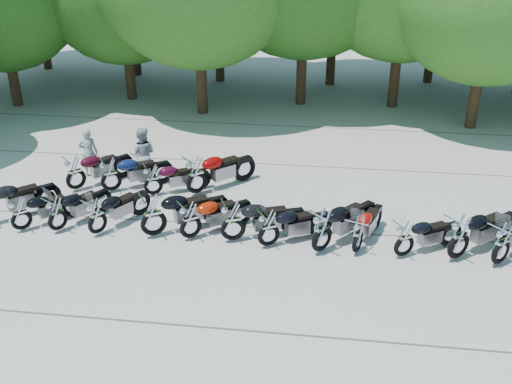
# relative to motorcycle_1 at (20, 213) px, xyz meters

# --- Properties ---
(ground) EXTENTS (90.00, 90.00, 0.00)m
(ground) POSITION_rel_motorcycle_1_xyz_m (6.38, -0.46, -0.57)
(ground) COLOR gray
(ground) RESTS_ON ground
(motorcycle_1) EXTENTS (1.89, 1.86, 1.15)m
(motorcycle_1) POSITION_rel_motorcycle_1_xyz_m (0.00, 0.00, 0.00)
(motorcycle_1) COLOR black
(motorcycle_1) RESTS_ON ground
(motorcycle_2) EXTENTS (1.63, 2.11, 1.18)m
(motorcycle_2) POSITION_rel_motorcycle_1_xyz_m (1.00, 0.11, 0.01)
(motorcycle_2) COLOR black
(motorcycle_2) RESTS_ON ground
(motorcycle_3) EXTENTS (1.66, 2.17, 1.21)m
(motorcycle_3) POSITION_rel_motorcycle_1_xyz_m (2.15, 0.07, 0.03)
(motorcycle_3) COLOR black
(motorcycle_3) RESTS_ON ground
(motorcycle_4) EXTENTS (2.56, 1.99, 1.43)m
(motorcycle_4) POSITION_rel_motorcycle_1_xyz_m (3.71, 0.14, 0.14)
(motorcycle_4) COLOR black
(motorcycle_4) RESTS_ON ground
(motorcycle_5) EXTENTS (2.14, 1.91, 1.25)m
(motorcycle_5) POSITION_rel_motorcycle_1_xyz_m (4.73, 0.15, 0.05)
(motorcycle_5) COLOR #9A1C05
(motorcycle_5) RESTS_ON ground
(motorcycle_6) EXTENTS (2.48, 1.53, 1.34)m
(motorcycle_6) POSITION_rel_motorcycle_1_xyz_m (5.88, 0.16, 0.10)
(motorcycle_6) COLOR black
(motorcycle_6) RESTS_ON ground
(motorcycle_7) EXTENTS (2.18, 1.66, 1.21)m
(motorcycle_7) POSITION_rel_motorcycle_1_xyz_m (6.85, 0.00, 0.03)
(motorcycle_7) COLOR black
(motorcycle_7) RESTS_ON ground
(motorcycle_8) EXTENTS (2.18, 2.39, 1.41)m
(motorcycle_8) POSITION_rel_motorcycle_1_xyz_m (8.23, -0.09, 0.13)
(motorcycle_8) COLOR black
(motorcycle_8) RESTS_ON ground
(motorcycle_9) EXTENTS (1.34, 2.15, 1.17)m
(motorcycle_9) POSITION_rel_motorcycle_1_xyz_m (9.15, 0.01, 0.01)
(motorcycle_9) COLOR #A00905
(motorcycle_9) RESTS_ON ground
(motorcycle_10) EXTENTS (2.08, 1.59, 1.16)m
(motorcycle_10) POSITION_rel_motorcycle_1_xyz_m (10.32, -0.05, 0.01)
(motorcycle_10) COLOR black
(motorcycle_10) RESTS_ON ground
(motorcycle_11) EXTENTS (2.43, 2.16, 1.42)m
(motorcycle_11) POSITION_rel_motorcycle_1_xyz_m (11.67, 0.00, 0.13)
(motorcycle_11) COLOR black
(motorcycle_11) RESTS_ON ground
(motorcycle_12) EXTENTS (2.18, 2.12, 1.32)m
(motorcycle_12) POSITION_rel_motorcycle_1_xyz_m (12.67, -0.12, 0.08)
(motorcycle_12) COLOR black
(motorcycle_12) RESTS_ON ground
(motorcycle_14) EXTENTS (2.08, 2.16, 1.30)m
(motorcycle_14) POSITION_rel_motorcycle_1_xyz_m (0.47, 2.66, 0.08)
(motorcycle_14) COLOR #360715
(motorcycle_14) RESTS_ON ground
(motorcycle_15) EXTENTS (2.31, 1.79, 1.29)m
(motorcycle_15) POSITION_rel_motorcycle_1_xyz_m (1.61, 2.69, 0.07)
(motorcycle_15) COLOR #0E173E
(motorcycle_15) RESTS_ON ground
(motorcycle_16) EXTENTS (2.13, 1.50, 1.17)m
(motorcycle_16) POSITION_rel_motorcycle_1_xyz_m (2.99, 2.59, 0.01)
(motorcycle_16) COLOR #37071B
(motorcycle_16) RESTS_ON ground
(motorcycle_17) EXTENTS (2.35, 2.30, 1.42)m
(motorcycle_17) POSITION_rel_motorcycle_1_xyz_m (4.30, 2.84, 0.14)
(motorcycle_17) COLOR #7B0504
(motorcycle_17) RESTS_ON ground
(rider_0) EXTENTS (0.68, 0.53, 1.66)m
(rider_0) POSITION_rel_motorcycle_1_xyz_m (0.48, 3.81, 0.26)
(rider_0) COLOR gray
(rider_0) RESTS_ON ground
(rider_1) EXTENTS (0.96, 0.79, 1.82)m
(rider_1) POSITION_rel_motorcycle_1_xyz_m (2.35, 3.71, 0.33)
(rider_1) COLOR #9FA0A2
(rider_1) RESTS_ON ground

